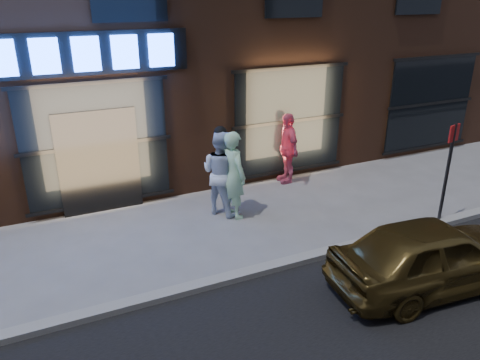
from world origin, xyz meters
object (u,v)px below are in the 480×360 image
(man_bowtie, at_px, (233,175))
(sign_post, at_px, (448,165))
(passerby, at_px, (287,148))
(man_cap, at_px, (221,172))
(gold_sedan, at_px, (434,255))

(man_bowtie, distance_m, sign_post, 4.61)
(man_bowtie, relative_size, passerby, 1.07)
(sign_post, bearing_deg, man_bowtie, 136.16)
(man_bowtie, xyz_separation_m, passerby, (2.15, 1.33, -0.06))
(man_bowtie, bearing_deg, sign_post, -132.21)
(man_bowtie, xyz_separation_m, man_cap, (-0.18, 0.30, -0.02))
(sign_post, bearing_deg, passerby, 102.84)
(man_bowtie, height_order, man_cap, man_bowtie)
(man_cap, xyz_separation_m, gold_sedan, (2.16, -4.27, -0.36))
(man_bowtie, height_order, gold_sedan, man_bowtie)
(man_bowtie, bearing_deg, man_cap, 17.52)
(man_bowtie, height_order, sign_post, sign_post)
(man_bowtie, relative_size, man_cap, 1.02)
(man_cap, distance_m, passerby, 2.55)
(man_bowtie, relative_size, sign_post, 0.88)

